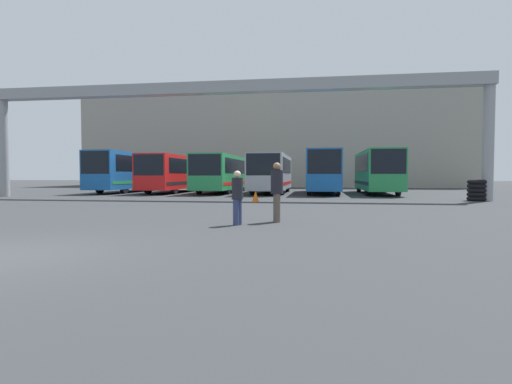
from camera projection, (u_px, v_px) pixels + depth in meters
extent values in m
cube|color=gray|center=(274.00, 141.00, 53.13)|extent=(47.96, 12.00, 11.95)
cylinder|color=gray|center=(4.00, 149.00, 26.89)|extent=(0.60, 0.60, 6.48)
cylinder|color=gray|center=(488.00, 143.00, 22.35)|extent=(0.60, 0.60, 6.48)
cube|color=gray|center=(224.00, 88.00, 24.47)|extent=(31.00, 0.80, 0.70)
cube|color=#1959A5|center=(130.00, 171.00, 34.56)|extent=(2.40, 11.11, 2.97)
cube|color=black|center=(95.00, 162.00, 29.07)|extent=(2.21, 0.06, 1.67)
cube|color=black|center=(130.00, 164.00, 34.54)|extent=(2.43, 9.45, 1.25)
cube|color=#268C4C|center=(130.00, 182.00, 34.60)|extent=(2.43, 10.56, 0.24)
cylinder|color=black|center=(100.00, 187.00, 31.70)|extent=(0.28, 0.96, 0.96)
cylinder|color=black|center=(124.00, 188.00, 31.39)|extent=(0.28, 0.96, 0.96)
cylinder|color=black|center=(135.00, 185.00, 37.85)|extent=(0.28, 0.96, 0.96)
cylinder|color=black|center=(156.00, 185.00, 37.53)|extent=(0.28, 0.96, 0.96)
cube|color=red|center=(175.00, 172.00, 33.70)|extent=(2.46, 10.62, 2.69)
cube|color=black|center=(149.00, 165.00, 28.46)|extent=(2.27, 0.06, 1.51)
cube|color=black|center=(175.00, 166.00, 33.68)|extent=(2.49, 9.02, 1.13)
cube|color=black|center=(175.00, 182.00, 33.74)|extent=(2.49, 10.08, 0.24)
cylinder|color=black|center=(148.00, 187.00, 30.97)|extent=(0.28, 1.10, 1.10)
cylinder|color=black|center=(174.00, 187.00, 30.65)|extent=(0.28, 1.10, 1.10)
cylinder|color=black|center=(175.00, 185.00, 36.85)|extent=(0.28, 1.10, 1.10)
cylinder|color=black|center=(197.00, 185.00, 36.53)|extent=(0.28, 1.10, 1.10)
cube|color=#268C4C|center=(223.00, 172.00, 33.26)|extent=(2.57, 10.96, 2.68)
cube|color=black|center=(205.00, 165.00, 27.84)|extent=(2.36, 0.06, 1.50)
cube|color=black|center=(223.00, 166.00, 33.24)|extent=(2.60, 9.32, 1.13)
cube|color=red|center=(223.00, 183.00, 33.29)|extent=(2.60, 10.41, 0.24)
cylinder|color=black|center=(199.00, 188.00, 30.44)|extent=(0.28, 1.02, 1.02)
cylinder|color=black|center=(228.00, 188.00, 30.11)|extent=(0.28, 1.02, 1.02)
cylinder|color=black|center=(219.00, 185.00, 36.51)|extent=(0.28, 1.02, 1.02)
cylinder|color=black|center=(243.00, 186.00, 36.17)|extent=(0.28, 1.02, 1.02)
cube|color=#999EA5|center=(271.00, 172.00, 32.34)|extent=(2.55, 10.37, 2.70)
cube|color=black|center=(263.00, 164.00, 27.22)|extent=(2.35, 0.06, 1.51)
cube|color=black|center=(271.00, 166.00, 32.32)|extent=(2.58, 8.81, 1.14)
cube|color=red|center=(271.00, 183.00, 32.38)|extent=(2.58, 9.85, 0.24)
cylinder|color=black|center=(252.00, 189.00, 29.70)|extent=(0.28, 0.92, 0.92)
cylinder|color=black|center=(282.00, 189.00, 29.36)|extent=(0.28, 0.92, 0.92)
cylinder|color=black|center=(263.00, 186.00, 35.43)|extent=(0.28, 0.92, 0.92)
cylinder|color=black|center=(288.00, 186.00, 35.10)|extent=(0.28, 0.92, 0.92)
cube|color=#1959A5|center=(323.00, 171.00, 31.75)|extent=(2.43, 10.42, 2.94)
cube|color=black|center=(324.00, 162.00, 26.60)|extent=(2.24, 0.06, 1.64)
cube|color=black|center=(323.00, 164.00, 31.73)|extent=(2.46, 8.86, 1.23)
cube|color=#268C4C|center=(323.00, 182.00, 31.79)|extent=(2.46, 9.90, 0.24)
cylinder|color=black|center=(309.00, 189.00, 29.08)|extent=(0.28, 0.93, 0.93)
cylinder|color=black|center=(338.00, 189.00, 28.77)|extent=(0.28, 0.93, 0.93)
cylinder|color=black|center=(310.00, 186.00, 34.85)|extent=(0.28, 0.93, 0.93)
cylinder|color=black|center=(335.00, 187.00, 34.53)|extent=(0.28, 0.93, 0.93)
cube|color=#268C4C|center=(377.00, 171.00, 30.95)|extent=(2.44, 10.06, 2.93)
cube|color=black|center=(389.00, 161.00, 25.98)|extent=(2.24, 0.06, 1.64)
cube|color=black|center=(377.00, 164.00, 30.93)|extent=(2.47, 8.55, 1.23)
cube|color=black|center=(377.00, 183.00, 30.99)|extent=(2.47, 9.55, 0.24)
cylinder|color=black|center=(367.00, 189.00, 28.39)|extent=(0.28, 0.95, 0.95)
cylinder|color=black|center=(398.00, 189.00, 28.07)|extent=(0.28, 0.95, 0.95)
cylinder|color=black|center=(359.00, 187.00, 33.95)|extent=(0.28, 0.95, 0.95)
cylinder|color=black|center=(385.00, 187.00, 33.63)|extent=(0.28, 0.95, 0.95)
cylinder|color=brown|center=(277.00, 208.00, 12.29)|extent=(0.20, 0.20, 0.88)
cylinder|color=brown|center=(276.00, 208.00, 12.46)|extent=(0.20, 0.20, 0.88)
cylinder|color=black|center=(277.00, 182.00, 12.34)|extent=(0.38, 0.38, 0.73)
sphere|color=#8C6647|center=(277.00, 166.00, 12.32)|extent=(0.24, 0.24, 0.24)
cylinder|color=navy|center=(236.00, 212.00, 11.56)|extent=(0.17, 0.17, 0.75)
cylinder|color=navy|center=(239.00, 212.00, 11.69)|extent=(0.17, 0.17, 0.75)
cylinder|color=black|center=(237.00, 189.00, 11.60)|extent=(0.33, 0.33, 0.63)
sphere|color=beige|center=(237.00, 174.00, 11.58)|extent=(0.20, 0.20, 0.20)
cone|color=orange|center=(256.00, 196.00, 21.71)|extent=(0.39, 0.39, 0.59)
torus|color=black|center=(477.00, 199.00, 22.62)|extent=(1.04, 1.04, 0.24)
torus|color=black|center=(477.00, 194.00, 22.61)|extent=(1.04, 1.04, 0.24)
torus|color=black|center=(477.00, 190.00, 22.60)|extent=(1.04, 1.04, 0.24)
torus|color=black|center=(477.00, 186.00, 22.59)|extent=(1.04, 1.04, 0.24)
torus|color=black|center=(477.00, 182.00, 22.58)|extent=(1.04, 1.04, 0.24)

